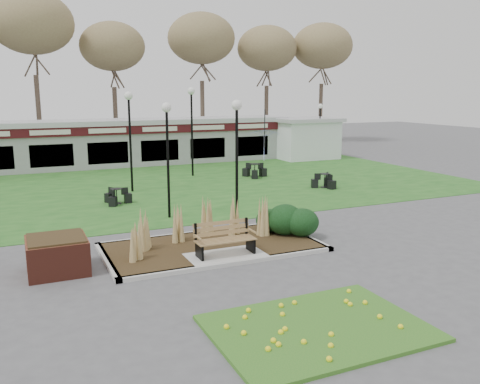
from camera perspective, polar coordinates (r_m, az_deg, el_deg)
name	(u,v)px	position (r m, az deg, el deg)	size (l,w,h in m)	color
ground	(228,261)	(14.31, -1.38, -7.72)	(100.00, 100.00, 0.00)	#515154
lawn	(133,187)	(25.46, -11.95, 0.51)	(34.00, 16.00, 0.02)	#205A1C
flower_bed	(318,327)	(10.52, 8.74, -14.73)	(4.20, 3.00, 0.16)	#286E1F
planting_bed	(249,231)	(15.88, 0.96, -4.41)	(6.75, 3.40, 1.27)	#332614
park_bench	(224,238)	(14.35, -1.78, -5.21)	(1.70, 0.66, 0.93)	olive
brick_planter	(57,255)	(14.14, -19.84, -6.63)	(1.50, 1.50, 0.95)	maroon
food_pavilion	(104,143)	(33.02, -15.06, 5.35)	(24.60, 3.40, 2.90)	#969598
service_hut	(305,138)	(35.92, 7.36, 6.06)	(4.40, 3.40, 2.83)	white
tree_backdrop	(80,40)	(40.98, -17.48, 15.95)	(47.24, 5.24, 10.36)	#47382B
lamp_post_near_left	(237,134)	(17.69, -0.37, 6.49)	(0.36, 0.36, 4.37)	black
lamp_post_near_right	(167,135)	(18.68, -8.18, 6.39)	(0.35, 0.35, 4.26)	black
lamp_post_mid_left	(129,119)	(24.05, -12.31, 7.97)	(0.38, 0.38, 4.64)	black
lamp_post_mid_right	(192,112)	(28.11, -5.46, 8.95)	(0.40, 0.40, 4.86)	black
lamp_post_far_right	(320,119)	(35.25, 8.97, 8.09)	(0.32, 0.32, 3.82)	black
bistro_set_b	(117,199)	(21.84, -13.67, -0.73)	(1.06, 1.22, 0.65)	black
bistro_set_c	(255,173)	(27.85, 1.65, 2.19)	(1.25, 1.38, 0.73)	black
bistro_set_d	(325,183)	(25.15, 9.49, 1.02)	(1.27, 1.20, 0.68)	black
patio_umbrella	(265,145)	(29.31, 2.77, 5.30)	(2.13, 2.16, 2.55)	black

